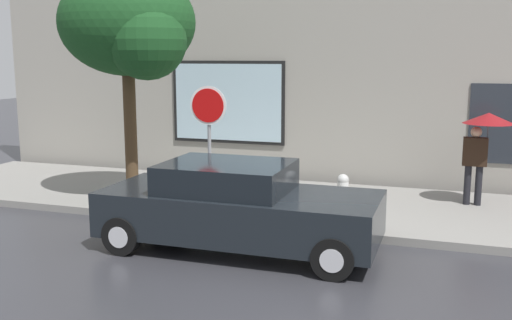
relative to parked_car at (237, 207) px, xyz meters
The scene contains 8 objects.
ground_plane 1.31m from the parked_car, ahead, with size 60.00×60.00×0.00m, color #333338.
sidewalk 3.29m from the parked_car, 70.13° to the left, with size 20.00×4.00×0.15m, color gray.
building_facade 6.27m from the parked_car, 79.02° to the left, with size 20.00×0.67×7.00m.
parked_car is the anchor object (origin of this frame).
fire_hydrant 2.61m from the parked_car, 58.35° to the left, with size 0.30×0.44×0.80m.
pedestrian_with_umbrella 5.57m from the parked_car, 44.17° to the left, with size 1.02×1.02×1.93m.
street_tree 4.65m from the parked_car, 148.05° to the left, with size 2.88×2.45×4.81m.
stop_sign 2.38m from the parked_car, 125.90° to the left, with size 0.76×0.10×2.48m.
Camera 1 is at (2.21, -8.94, 3.20)m, focal length 41.34 mm.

